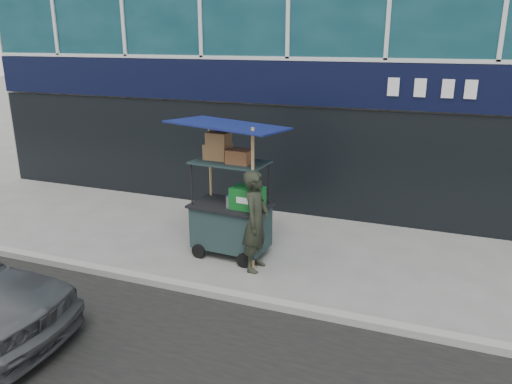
% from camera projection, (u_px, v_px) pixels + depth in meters
% --- Properties ---
extents(ground, '(80.00, 80.00, 0.00)m').
position_uv_depth(ground, '(210.00, 288.00, 7.95)').
color(ground, slate).
rests_on(ground, ground).
extents(curb, '(80.00, 0.18, 0.12)m').
position_uv_depth(curb, '(204.00, 291.00, 7.75)').
color(curb, gray).
rests_on(curb, ground).
extents(vendor_cart, '(1.94, 1.45, 2.50)m').
position_uv_depth(vendor_cart, '(232.00, 209.00, 8.93)').
color(vendor_cart, '#1B2C2E').
rests_on(vendor_cart, ground).
extents(vendor_man, '(0.43, 0.64, 1.75)m').
position_uv_depth(vendor_man, '(256.00, 221.00, 8.37)').
color(vendor_man, black).
rests_on(vendor_man, ground).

